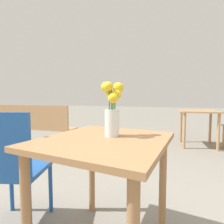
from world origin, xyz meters
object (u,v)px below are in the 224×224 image
object	(u,v)px
flower_vase	(112,111)
table_back	(198,117)
table_front	(104,158)
cafe_chair	(11,164)
bench_middle	(30,127)

from	to	relation	value
flower_vase	table_back	world-z (taller)	flower_vase
table_front	cafe_chair	world-z (taller)	cafe_chair
table_front	cafe_chair	size ratio (longest dim) A/B	0.90
table_front	flower_vase	xyz separation A→B (m)	(0.02, 0.07, 0.28)
table_back	table_front	bearing A→B (deg)	-102.84
cafe_chair	table_back	distance (m)	3.36
flower_vase	bench_middle	bearing A→B (deg)	149.45
cafe_chair	table_back	world-z (taller)	cafe_chair
flower_vase	cafe_chair	xyz separation A→B (m)	(-0.68, -0.19, -0.37)
table_front	table_back	world-z (taller)	same
table_front	table_back	size ratio (longest dim) A/B	1.00
table_front	bench_middle	distance (m)	2.47
cafe_chair	bench_middle	distance (m)	2.02
table_front	bench_middle	world-z (taller)	bench_middle
bench_middle	flower_vase	bearing A→B (deg)	-30.55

